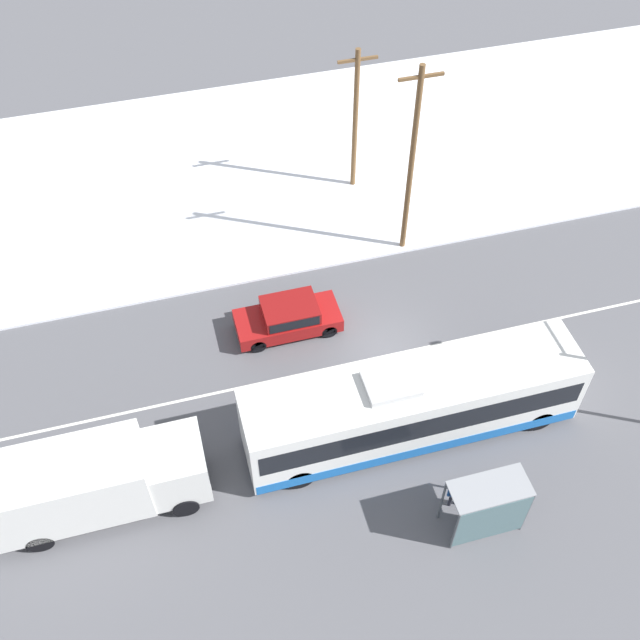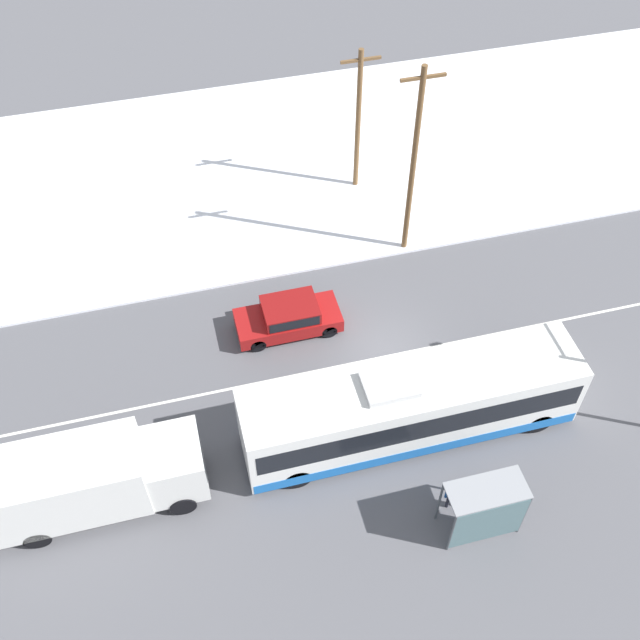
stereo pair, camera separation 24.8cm
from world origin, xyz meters
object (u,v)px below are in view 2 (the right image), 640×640
Objects in this scene: box_truck at (85,480)px; bus_shelter at (487,509)px; utility_pole_snowlot at (358,119)px; pedestrian_at_stop at (453,491)px; utility_pole_roadside at (413,163)px; sedan_car at (289,316)px; city_bus at (411,406)px.

box_truck reaches higher than bus_shelter.
utility_pole_snowlot is at bearing 86.55° from bus_shelter.
utility_pole_roadside is (2.60, 12.52, 3.74)m from pedestrian_at_stop.
pedestrian_at_stop reaches higher than sedan_car.
utility_pole_snowlot reaches higher than pedestrian_at_stop.
city_bus is 4.49m from bus_shelter.
utility_pole_snowlot is at bearing 84.36° from pedestrian_at_stop.
box_truck is 10.20m from sedan_car.
box_truck is (-11.24, -0.12, 0.05)m from city_bus.
bus_shelter is (0.60, -1.16, 0.68)m from pedestrian_at_stop.
utility_pole_snowlot reaches higher than sedan_car.
city_bus reaches higher than bus_shelter.
pedestrian_at_stop is 17.65m from utility_pole_snowlot.
pedestrian_at_stop is 0.18× the size of utility_pole_roadside.
box_truck reaches higher than sedan_car.
utility_pole_roadside is at bearing 71.91° from city_bus.
utility_pole_snowlot is at bearing 46.76° from box_truck.
bus_shelter reaches higher than sedan_car.
city_bus reaches higher than pedestrian_at_stop.
utility_pole_roadside is 1.25× the size of utility_pole_snowlot.
box_truck is at bearing -146.56° from utility_pole_roadside.
city_bus is at bearing 117.40° from sedan_car.
pedestrian_at_stop is at bearing 117.34° from bus_shelter.
sedan_car is (8.17, 6.04, -0.88)m from box_truck.
bus_shelter is 14.16m from utility_pole_roadside.
sedan_car is 1.65× the size of bus_shelter.
sedan_car is 10.19m from utility_pole_snowlot.
bus_shelter is at bearing -93.45° from utility_pole_snowlot.
box_truck is 4.53× the size of pedestrian_at_stop.
city_bus reaches higher than box_truck.
utility_pole_roadside reaches higher than utility_pole_snowlot.
sedan_car is 11.11m from bus_shelter.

